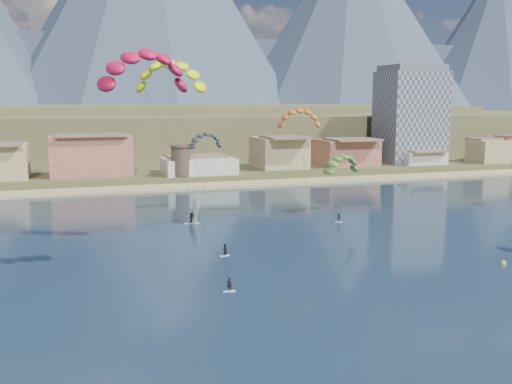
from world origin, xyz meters
TOP-DOWN VIEW (x-y plane):
  - ground at (0.00, 0.00)m, footprint 2400.00×2400.00m
  - beach at (0.00, 106.00)m, footprint 2200.00×12.00m
  - land at (0.00, 560.00)m, footprint 2200.00×900.00m
  - foothills at (22.39, 232.47)m, footprint 940.00×210.00m
  - mountain_ridge at (-14.60, 823.65)m, footprint 2060.00×480.00m
  - town at (-40.00, 122.00)m, footprint 400.00×24.00m
  - apartment_tower at (85.00, 128.00)m, footprint 20.00×16.00m
  - watchtower at (5.00, 114.00)m, footprint 5.82×5.82m
  - kitesurfer_red at (-15.08, 29.91)m, footprint 15.19×13.46m
  - kitesurfer_yellow at (-8.75, 47.98)m, footprint 12.48×16.57m
  - kitesurfer_green at (27.97, 62.49)m, footprint 10.23×12.50m
  - distant_kite_dark at (2.76, 74.42)m, footprint 8.18×6.42m
  - distant_kite_orange at (19.59, 64.74)m, footprint 9.53×6.72m
  - windsurfer at (-3.02, 60.83)m, footprint 2.73×3.02m
  - buoy at (32.44, 20.43)m, footprint 0.76×0.76m

SIDE VIEW (x-z plane):
  - ground at x=0.00m, z-range 0.00..0.00m
  - land at x=0.00m, z-range -2.00..2.00m
  - buoy at x=32.44m, z-range -0.25..0.51m
  - beach at x=0.00m, z-range -0.20..0.70m
  - windsurfer at x=-3.02m, z-range -0.85..3.83m
  - watchtower at x=5.00m, z-range 2.07..10.67m
  - town at x=-40.00m, z-range 2.00..14.00m
  - foothills at x=22.39m, z-range 0.08..18.08m
  - kitesurfer_green at x=27.97m, z-range 3.29..17.61m
  - distant_kite_dark at x=2.76m, z-range 6.13..23.78m
  - apartment_tower at x=85.00m, z-range 1.82..33.82m
  - distant_kite_orange at x=19.59m, z-range 8.50..30.98m
  - kitesurfer_yellow at x=-8.75m, z-range 11.70..42.10m
  - kitesurfer_red at x=-15.08m, z-range 11.71..42.11m
  - mountain_ridge at x=-14.60m, z-range -49.69..350.31m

